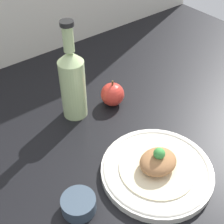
% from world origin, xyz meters
% --- Properties ---
extents(ground_plane, '(1.80, 1.10, 0.04)m').
position_xyz_m(ground_plane, '(0.00, 0.00, -0.02)').
color(ground_plane, black).
extents(plate, '(0.28, 0.28, 0.02)m').
position_xyz_m(plate, '(0.04, -0.17, 0.01)').
color(plate, silver).
rests_on(plate, ground_plane).
extents(plated_food, '(0.19, 0.19, 0.07)m').
position_xyz_m(plated_food, '(0.04, -0.17, 0.04)').
color(plated_food, beige).
rests_on(plated_food, plate).
extents(cider_bottle, '(0.07, 0.07, 0.30)m').
position_xyz_m(cider_bottle, '(0.01, 0.15, 0.12)').
color(cider_bottle, '#B7D18E').
rests_on(cider_bottle, ground_plane).
extents(apple, '(0.07, 0.07, 0.09)m').
position_xyz_m(apple, '(0.13, 0.11, 0.04)').
color(apple, red).
rests_on(apple, ground_plane).
extents(dipping_bowl, '(0.08, 0.08, 0.04)m').
position_xyz_m(dipping_bowl, '(-0.16, -0.13, 0.02)').
color(dipping_bowl, '#384756').
rests_on(dipping_bowl, ground_plane).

